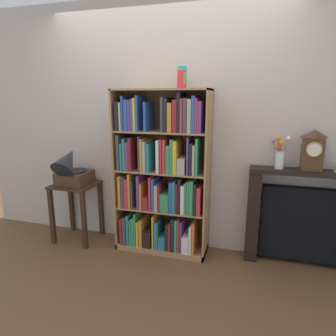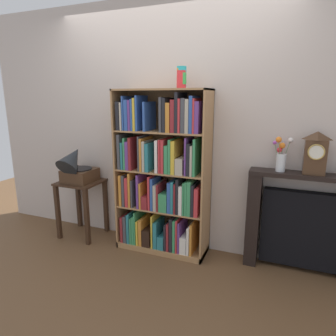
{
  "view_description": "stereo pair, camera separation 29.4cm",
  "coord_description": "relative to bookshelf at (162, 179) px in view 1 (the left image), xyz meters",
  "views": [
    {
      "loc": [
        0.89,
        -2.77,
        1.62
      ],
      "look_at": [
        0.06,
        0.07,
        0.91
      ],
      "focal_mm": 31.83,
      "sensor_mm": 36.0,
      "label": 1
    },
    {
      "loc": [
        1.16,
        -2.68,
        1.62
      ],
      "look_at": [
        0.06,
        0.07,
        0.91
      ],
      "focal_mm": 31.83,
      "sensor_mm": 36.0,
      "label": 2
    }
  ],
  "objects": [
    {
      "name": "fireplace_mantel",
      "position": [
        1.39,
        0.1,
        -0.32
      ],
      "size": [
        1.04,
        0.21,
        0.96
      ],
      "color": "black",
      "rests_on": "ground"
    },
    {
      "name": "flower_vase",
      "position": [
        1.14,
        0.09,
        0.31
      ],
      "size": [
        0.17,
        0.18,
        0.32
      ],
      "color": "silver",
      "rests_on": "fireplace_mantel"
    },
    {
      "name": "bookshelf",
      "position": [
        0.0,
        0.0,
        0.0
      ],
      "size": [
        0.96,
        0.35,
        1.7
      ],
      "color": "#A87A4C",
      "rests_on": "ground"
    },
    {
      "name": "gramophone",
      "position": [
        -1.01,
        -0.09,
        0.06
      ],
      "size": [
        0.33,
        0.46,
        0.48
      ],
      "color": "#472D1C",
      "rests_on": "side_table_left"
    },
    {
      "name": "ground_plane",
      "position": [
        0.0,
        -0.06,
        -0.81
      ],
      "size": [
        8.02,
        6.4,
        0.02
      ],
      "primitive_type": "cube",
      "color": "brown"
    },
    {
      "name": "mantel_clock",
      "position": [
        1.41,
        0.08,
        0.35
      ],
      "size": [
        0.18,
        0.13,
        0.38
      ],
      "color": "#472D1C",
      "rests_on": "fireplace_mantel"
    },
    {
      "name": "wall_back",
      "position": [
        0.19,
        0.23,
        0.5
      ],
      "size": [
        5.02,
        0.08,
        2.6
      ],
      "primitive_type": "cube",
      "color": "beige",
      "rests_on": "ground"
    },
    {
      "name": "side_table_left",
      "position": [
        -1.01,
        -0.03,
        -0.31
      ],
      "size": [
        0.47,
        0.44,
        0.67
      ],
      "color": "#382316",
      "rests_on": "ground"
    },
    {
      "name": "cup_stack",
      "position": [
        0.2,
        0.01,
        1.0
      ],
      "size": [
        0.09,
        0.09,
        0.2
      ],
      "color": "red",
      "rests_on": "bookshelf"
    }
  ]
}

